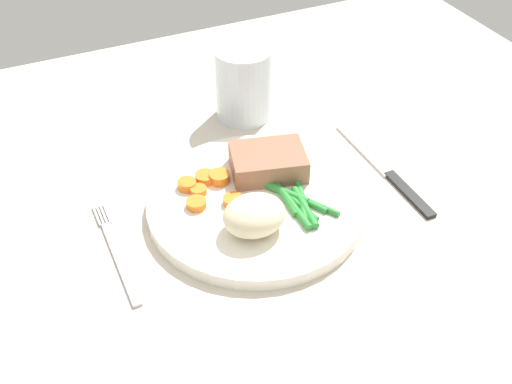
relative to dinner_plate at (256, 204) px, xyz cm
name	(u,v)px	position (x,y,z in cm)	size (l,w,h in cm)	color
dining_table	(225,215)	(-3.31, 1.58, -1.80)	(120.00, 90.00, 2.00)	beige
dinner_plate	(256,204)	(0.00, 0.00, 0.00)	(25.43, 25.43, 1.60)	white
meat_portion	(268,162)	(3.43, 4.01, 2.26)	(8.82, 6.53, 2.91)	#936047
mashed_potatoes	(254,215)	(-2.29, -4.58, 2.85)	(7.00, 5.86, 4.10)	beige
carrot_slices	(206,188)	(-4.76, 3.74, 1.28)	(6.52, 7.67, 1.14)	orange
green_beans	(297,201)	(3.93, -2.72, 1.20)	(5.91, 9.83, 0.90)	#2D8C38
fork	(117,252)	(-16.81, -0.26, -0.60)	(1.44, 16.60, 0.40)	silver
knife	(385,170)	(17.80, -0.29, -0.60)	(1.70, 20.50, 0.64)	black
water_glass	(243,88)	(6.75, 18.95, 3.52)	(7.75, 7.75, 10.16)	silver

